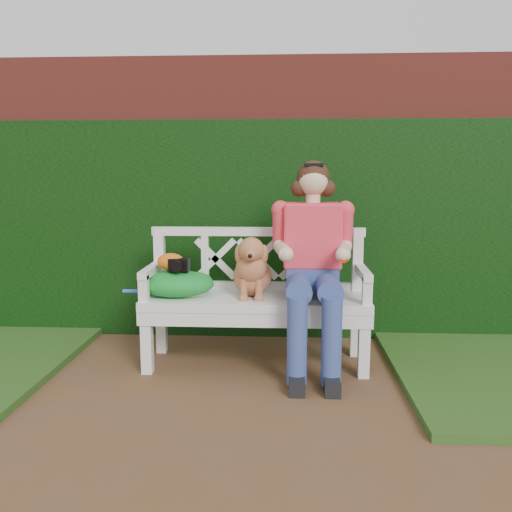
{
  "coord_description": "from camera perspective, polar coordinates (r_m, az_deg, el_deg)",
  "views": [
    {
      "loc": [
        0.38,
        -2.59,
        1.3
      ],
      "look_at": [
        0.19,
        0.97,
        0.75
      ],
      "focal_mm": 38.0,
      "sensor_mm": 36.0,
      "label": 1
    }
  ],
  "objects": [
    {
      "name": "ground",
      "position": [
        2.93,
        -4.98,
        -17.64
      ],
      "size": [
        60.0,
        60.0,
        0.0
      ],
      "primitive_type": "plane",
      "color": "brown"
    },
    {
      "name": "brick_wall",
      "position": [
        4.51,
        -1.79,
        6.22
      ],
      "size": [
        10.0,
        0.3,
        2.2
      ],
      "primitive_type": "cube",
      "color": "maroon",
      "rests_on": "ground"
    },
    {
      "name": "ivy_hedge",
      "position": [
        4.31,
        -2.02,
        2.77
      ],
      "size": [
        10.0,
        0.18,
        1.7
      ],
      "primitive_type": "cube",
      "color": "#10430C",
      "rests_on": "ground"
    },
    {
      "name": "garden_bench",
      "position": [
        3.72,
        0.0,
        -7.79
      ],
      "size": [
        1.59,
        0.62,
        0.48
      ],
      "primitive_type": null,
      "rotation": [
        0.0,
        0.0,
        0.01
      ],
      "color": "white",
      "rests_on": "ground"
    },
    {
      "name": "seated_woman",
      "position": [
        3.6,
        5.94,
        -1.33
      ],
      "size": [
        0.57,
        0.76,
        1.34
      ],
      "primitive_type": null,
      "rotation": [
        0.0,
        0.0,
        -0.0
      ],
      "color": "#DF5558",
      "rests_on": "ground"
    },
    {
      "name": "dog",
      "position": [
        3.6,
        -0.41,
        -1.04
      ],
      "size": [
        0.29,
        0.38,
        0.42
      ],
      "primitive_type": null,
      "rotation": [
        0.0,
        0.0,
        -0.02
      ],
      "color": "#A7673C",
      "rests_on": "garden_bench"
    },
    {
      "name": "tennis_racket",
      "position": [
        3.74,
        -8.04,
        -3.76
      ],
      "size": [
        0.66,
        0.49,
        0.03
      ],
      "primitive_type": null,
      "rotation": [
        0.0,
        0.0,
        -0.43
      ],
      "color": "white",
      "rests_on": "garden_bench"
    },
    {
      "name": "green_bag",
      "position": [
        3.69,
        -8.31,
        -2.82
      ],
      "size": [
        0.58,
        0.5,
        0.17
      ],
      "primitive_type": null,
      "rotation": [
        0.0,
        0.0,
        -0.27
      ],
      "color": "green",
      "rests_on": "garden_bench"
    },
    {
      "name": "camera_item",
      "position": [
        3.65,
        -8.07,
        -0.9
      ],
      "size": [
        0.13,
        0.1,
        0.09
      ],
      "primitive_type": "cube",
      "rotation": [
        0.0,
        0.0,
        -0.01
      ],
      "color": "black",
      "rests_on": "green_bag"
    },
    {
      "name": "baseball_glove",
      "position": [
        3.68,
        -8.96,
        -0.59
      ],
      "size": [
        0.19,
        0.14,
        0.12
      ],
      "primitive_type": "ellipsoid",
      "rotation": [
        0.0,
        0.0,
        -0.04
      ],
      "color": "#D86012",
      "rests_on": "green_bag"
    }
  ]
}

